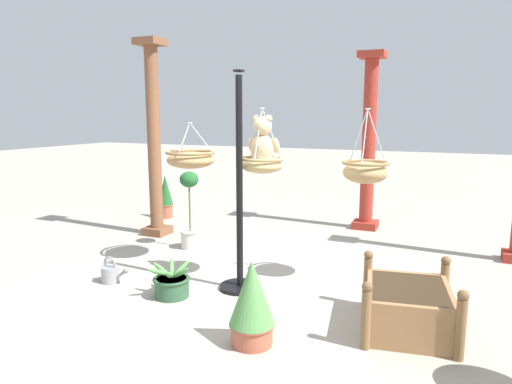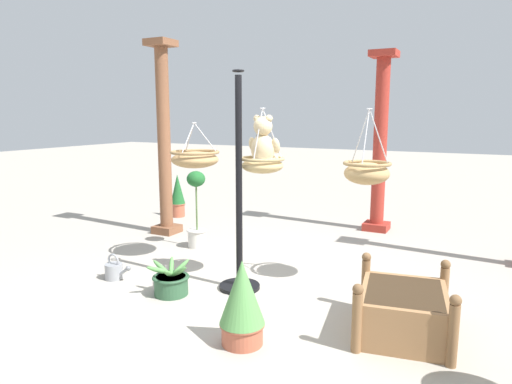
{
  "view_description": "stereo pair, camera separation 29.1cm",
  "coord_description": "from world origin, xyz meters",
  "px_view_note": "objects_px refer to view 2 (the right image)",
  "views": [
    {
      "loc": [
        1.94,
        -4.3,
        1.87
      ],
      "look_at": [
        0.02,
        0.06,
        1.05
      ],
      "focal_mm": 31.79,
      "sensor_mm": 36.0,
      "label": 1
    },
    {
      "loc": [
        2.2,
        -4.18,
        1.87
      ],
      "look_at": [
        0.02,
        0.06,
        1.05
      ],
      "focal_mm": 31.79,
      "sensor_mm": 36.0,
      "label": 2
    }
  ],
  "objects_px": {
    "teddy_bear": "(263,143)",
    "hanging_basket_right_low": "(367,172)",
    "wooden_planter_box": "(403,310)",
    "greenhouse_pillar_right": "(164,143)",
    "potted_plant_flowering_red": "(197,214)",
    "potted_plant_tall_leafy": "(242,303)",
    "display_pole_central": "(239,225)",
    "potted_plant_conical_shrub": "(178,195)",
    "hanging_basket_with_teddy": "(262,164)",
    "hanging_basket_left_high": "(195,158)",
    "greenhouse_pillar_far_back": "(380,146)",
    "potted_plant_bushy_green": "(171,282)",
    "watering_can": "(115,270)"
  },
  "relations": [
    {
      "from": "teddy_bear",
      "to": "hanging_basket_right_low",
      "type": "distance_m",
      "value": 1.13
    },
    {
      "from": "greenhouse_pillar_far_back",
      "to": "watering_can",
      "type": "height_order",
      "value": "greenhouse_pillar_far_back"
    },
    {
      "from": "hanging_basket_with_teddy",
      "to": "potted_plant_flowering_red",
      "type": "distance_m",
      "value": 1.88
    },
    {
      "from": "greenhouse_pillar_far_back",
      "to": "wooden_planter_box",
      "type": "distance_m",
      "value": 3.83
    },
    {
      "from": "hanging_basket_right_low",
      "to": "potted_plant_bushy_green",
      "type": "bearing_deg",
      "value": -147.27
    },
    {
      "from": "teddy_bear",
      "to": "greenhouse_pillar_right",
      "type": "xyz_separation_m",
      "value": [
        -2.33,
        1.25,
        -0.13
      ]
    },
    {
      "from": "greenhouse_pillar_right",
      "to": "potted_plant_conical_shrub",
      "type": "relative_size",
      "value": 3.76
    },
    {
      "from": "teddy_bear",
      "to": "wooden_planter_box",
      "type": "xyz_separation_m",
      "value": [
        1.61,
        -0.55,
        -1.35
      ]
    },
    {
      "from": "potted_plant_bushy_green",
      "to": "hanging_basket_left_high",
      "type": "bearing_deg",
      "value": 109.47
    },
    {
      "from": "potted_plant_tall_leafy",
      "to": "watering_can",
      "type": "distance_m",
      "value": 2.14
    },
    {
      "from": "display_pole_central",
      "to": "potted_plant_tall_leafy",
      "type": "xyz_separation_m",
      "value": [
        0.61,
        -1.05,
        -0.35
      ]
    },
    {
      "from": "hanging_basket_with_teddy",
      "to": "teddy_bear",
      "type": "distance_m",
      "value": 0.22
    },
    {
      "from": "display_pole_central",
      "to": "hanging_basket_right_low",
      "type": "relative_size",
      "value": 2.92
    },
    {
      "from": "potted_plant_conical_shrub",
      "to": "wooden_planter_box",
      "type": "bearing_deg",
      "value": -32.18
    },
    {
      "from": "greenhouse_pillar_far_back",
      "to": "wooden_planter_box",
      "type": "xyz_separation_m",
      "value": [
        1.0,
        -3.51,
        -1.15
      ]
    },
    {
      "from": "display_pole_central",
      "to": "potted_plant_flowering_red",
      "type": "xyz_separation_m",
      "value": [
        -1.3,
        1.09,
        -0.22
      ]
    },
    {
      "from": "potted_plant_flowering_red",
      "to": "potted_plant_tall_leafy",
      "type": "height_order",
      "value": "potted_plant_flowering_red"
    },
    {
      "from": "wooden_planter_box",
      "to": "watering_can",
      "type": "height_order",
      "value": "wooden_planter_box"
    },
    {
      "from": "hanging_basket_right_low",
      "to": "potted_plant_conical_shrub",
      "type": "xyz_separation_m",
      "value": [
        -3.92,
        1.92,
        -0.87
      ]
    },
    {
      "from": "hanging_basket_left_high",
      "to": "potted_plant_bushy_green",
      "type": "distance_m",
      "value": 1.59
    },
    {
      "from": "hanging_basket_with_teddy",
      "to": "wooden_planter_box",
      "type": "relative_size",
      "value": 0.67
    },
    {
      "from": "greenhouse_pillar_far_back",
      "to": "hanging_basket_right_low",
      "type": "bearing_deg",
      "value": -80.73
    },
    {
      "from": "wooden_planter_box",
      "to": "display_pole_central",
      "type": "bearing_deg",
      "value": 171.22
    },
    {
      "from": "greenhouse_pillar_far_back",
      "to": "potted_plant_conical_shrub",
      "type": "xyz_separation_m",
      "value": [
        -3.49,
        -0.69,
        -0.97
      ]
    },
    {
      "from": "potted_plant_bushy_green",
      "to": "potted_plant_conical_shrub",
      "type": "bearing_deg",
      "value": 125.68
    },
    {
      "from": "display_pole_central",
      "to": "hanging_basket_with_teddy",
      "type": "distance_m",
      "value": 0.7
    },
    {
      "from": "potted_plant_tall_leafy",
      "to": "potted_plant_conical_shrub",
      "type": "height_order",
      "value": "potted_plant_conical_shrub"
    },
    {
      "from": "display_pole_central",
      "to": "greenhouse_pillar_right",
      "type": "height_order",
      "value": "greenhouse_pillar_right"
    },
    {
      "from": "wooden_planter_box",
      "to": "greenhouse_pillar_right",
      "type": "bearing_deg",
      "value": 155.51
    },
    {
      "from": "hanging_basket_left_high",
      "to": "hanging_basket_right_low",
      "type": "distance_m",
      "value": 2.09
    },
    {
      "from": "display_pole_central",
      "to": "potted_plant_bushy_green",
      "type": "relative_size",
      "value": 4.9
    },
    {
      "from": "hanging_basket_with_teddy",
      "to": "potted_plant_conical_shrub",
      "type": "relative_size",
      "value": 0.88
    },
    {
      "from": "potted_plant_conical_shrub",
      "to": "hanging_basket_right_low",
      "type": "bearing_deg",
      "value": -26.09
    },
    {
      "from": "display_pole_central",
      "to": "hanging_basket_left_high",
      "type": "bearing_deg",
      "value": 150.66
    },
    {
      "from": "greenhouse_pillar_far_back",
      "to": "potted_plant_tall_leafy",
      "type": "xyz_separation_m",
      "value": [
        -0.14,
        -4.29,
        -1.02
      ]
    },
    {
      "from": "potted_plant_flowering_red",
      "to": "potted_plant_bushy_green",
      "type": "bearing_deg",
      "value": -64.6
    },
    {
      "from": "wooden_planter_box",
      "to": "potted_plant_conical_shrub",
      "type": "distance_m",
      "value": 5.31
    },
    {
      "from": "greenhouse_pillar_right",
      "to": "potted_plant_conical_shrub",
      "type": "height_order",
      "value": "greenhouse_pillar_right"
    },
    {
      "from": "potted_plant_bushy_green",
      "to": "watering_can",
      "type": "distance_m",
      "value": 0.86
    },
    {
      "from": "greenhouse_pillar_right",
      "to": "potted_plant_flowering_red",
      "type": "height_order",
      "value": "greenhouse_pillar_right"
    },
    {
      "from": "potted_plant_flowering_red",
      "to": "hanging_basket_left_high",
      "type": "bearing_deg",
      "value": -55.72
    },
    {
      "from": "greenhouse_pillar_right",
      "to": "greenhouse_pillar_far_back",
      "type": "relative_size",
      "value": 1.05
    },
    {
      "from": "display_pole_central",
      "to": "hanging_basket_right_low",
      "type": "height_order",
      "value": "display_pole_central"
    },
    {
      "from": "display_pole_central",
      "to": "potted_plant_flowering_red",
      "type": "bearing_deg",
      "value": 140.06
    },
    {
      "from": "greenhouse_pillar_far_back",
      "to": "display_pole_central",
      "type": "bearing_deg",
      "value": -103.11
    },
    {
      "from": "potted_plant_tall_leafy",
      "to": "potted_plant_bushy_green",
      "type": "height_order",
      "value": "potted_plant_tall_leafy"
    },
    {
      "from": "display_pole_central",
      "to": "potted_plant_conical_shrub",
      "type": "relative_size",
      "value": 2.93
    },
    {
      "from": "greenhouse_pillar_far_back",
      "to": "potted_plant_bushy_green",
      "type": "bearing_deg",
      "value": -109.41
    },
    {
      "from": "potted_plant_tall_leafy",
      "to": "display_pole_central",
      "type": "bearing_deg",
      "value": 120.29
    },
    {
      "from": "hanging_basket_with_teddy",
      "to": "potted_plant_flowering_red",
      "type": "height_order",
      "value": "hanging_basket_with_teddy"
    }
  ]
}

